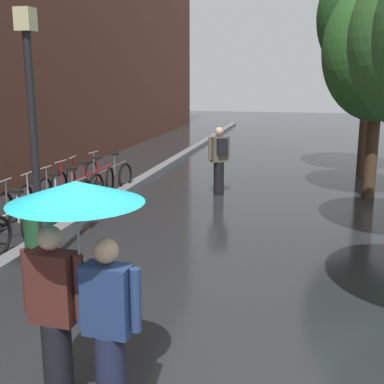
% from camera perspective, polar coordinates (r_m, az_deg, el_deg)
% --- Properties ---
extents(kerb_strip, '(0.30, 36.00, 0.12)m').
position_cam_1_polar(kerb_strip, '(14.30, -5.84, 1.32)').
color(kerb_strip, slate).
rests_on(kerb_strip, ground).
extents(street_tree_2, '(2.61, 2.61, 5.14)m').
position_cam_1_polar(street_tree_2, '(12.85, 20.35, 14.65)').
color(street_tree_2, '#473323').
rests_on(street_tree_2, ground).
extents(street_tree_3, '(3.08, 3.08, 6.39)m').
position_cam_1_polar(street_tree_3, '(15.84, 19.66, 18.05)').
color(street_tree_3, '#473323').
rests_on(street_tree_3, ground).
extents(parked_bicycle_2, '(1.14, 0.79, 0.96)m').
position_cam_1_polar(parked_bicycle_2, '(9.69, -19.87, -3.04)').
color(parked_bicycle_2, black).
rests_on(parked_bicycle_2, ground).
extents(parked_bicycle_3, '(1.10, 0.74, 0.96)m').
position_cam_1_polar(parked_bicycle_3, '(10.43, -18.04, -1.81)').
color(parked_bicycle_3, black).
rests_on(parked_bicycle_3, ground).
extents(parked_bicycle_4, '(1.11, 0.74, 0.96)m').
position_cam_1_polar(parked_bicycle_4, '(11.02, -15.97, -0.91)').
color(parked_bicycle_4, black).
rests_on(parked_bicycle_4, ground).
extents(parked_bicycle_5, '(1.10, 0.74, 0.96)m').
position_cam_1_polar(parked_bicycle_5, '(11.65, -14.15, -0.07)').
color(parked_bicycle_5, black).
rests_on(parked_bicycle_5, ground).
extents(parked_bicycle_6, '(1.16, 0.83, 0.96)m').
position_cam_1_polar(parked_bicycle_6, '(12.34, -12.78, 0.72)').
color(parked_bicycle_6, black).
rests_on(parked_bicycle_6, ground).
extents(parked_bicycle_7, '(1.16, 0.83, 0.96)m').
position_cam_1_polar(parked_bicycle_7, '(13.01, -11.40, 1.41)').
color(parked_bicycle_7, black).
rests_on(parked_bicycle_7, ground).
extents(parked_bicycle_8, '(1.16, 0.84, 0.96)m').
position_cam_1_polar(parked_bicycle_8, '(13.67, -9.42, 2.03)').
color(parked_bicycle_8, black).
rests_on(parked_bicycle_8, ground).
extents(couple_under_umbrella, '(1.11, 1.11, 2.09)m').
position_cam_1_polar(couple_under_umbrella, '(4.34, -12.62, -7.96)').
color(couple_under_umbrella, black).
rests_on(couple_under_umbrella, ground).
extents(street_lamp_post, '(0.24, 0.24, 3.85)m').
position_cam_1_polar(street_lamp_post, '(7.83, -17.51, 7.67)').
color(street_lamp_post, black).
rests_on(street_lamp_post, ground).
extents(litter_bin, '(0.44, 0.44, 0.85)m').
position_cam_1_polar(litter_bin, '(8.34, -16.86, -4.99)').
color(litter_bin, '#1E4C28').
rests_on(litter_bin, ground).
extents(pedestrian_walking_midground, '(0.48, 0.46, 1.70)m').
position_cam_1_polar(pedestrian_walking_midground, '(12.62, 3.08, 3.71)').
color(pedestrian_walking_midground, black).
rests_on(pedestrian_walking_midground, ground).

